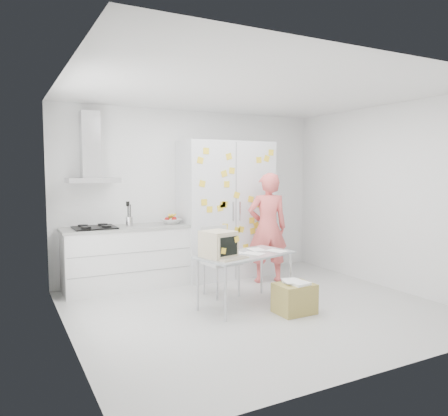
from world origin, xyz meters
name	(u,v)px	position (x,y,z in m)	size (l,w,h in m)	color
floor	(257,309)	(0.00, 0.00, -0.01)	(4.50, 4.00, 0.02)	silver
walls	(230,199)	(0.00, 0.72, 1.35)	(4.52, 4.01, 2.70)	white
ceiling	(258,91)	(0.00, 0.00, 2.70)	(4.50, 4.00, 0.02)	white
counter_run	(127,257)	(-1.20, 1.70, 0.47)	(1.84, 0.63, 1.28)	white
range_hood	(91,155)	(-1.65, 1.84, 1.96)	(0.70, 0.48, 1.01)	silver
tall_cabinet	(226,210)	(0.45, 1.67, 1.10)	(1.50, 0.68, 2.20)	silver
person	(268,228)	(0.84, 1.04, 0.85)	(0.62, 0.41, 1.70)	#E85C5A
desk	(229,250)	(-0.33, 0.12, 0.76)	(1.37, 0.92, 1.00)	#A5AAAF
chair	(218,256)	(-0.14, 0.79, 0.54)	(0.47, 0.47, 0.96)	beige
cardboard_box	(295,298)	(0.31, -0.37, 0.19)	(0.46, 0.38, 0.40)	#A89648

